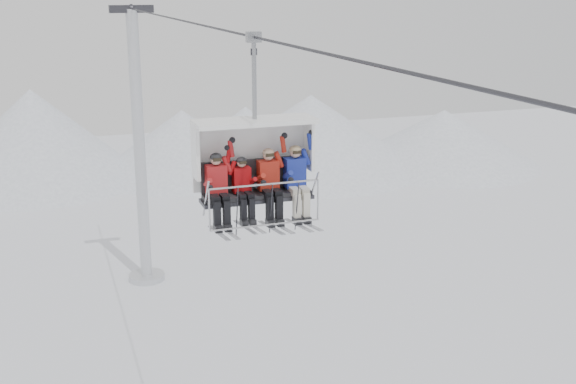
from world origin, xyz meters
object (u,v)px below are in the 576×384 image
object	(u,v)px
chairlift_carrier	(253,158)
skier_center_left	(243,187)
skier_far_left	(218,186)
lift_tower_right	(141,169)
skier_center_right	(270,181)
skier_far_right	(296,179)

from	to	relation	value
chairlift_carrier	skier_center_left	distance (m)	0.72
chairlift_carrier	skier_far_left	size ratio (longest dim) A/B	2.34
lift_tower_right	skier_center_left	distance (m)	20.49
skier_far_left	skier_center_right	bearing A→B (deg)	0.09
lift_tower_right	chairlift_carrier	world-z (taller)	lift_tower_right
skier_center_left	skier_center_right	world-z (taller)	skier_center_right
lift_tower_right	chairlift_carrier	size ratio (longest dim) A/B	3.38
skier_center_right	skier_far_right	xyz separation A→B (m)	(0.62, 0.00, 0.01)
skier_center_right	skier_far_right	world-z (taller)	skier_far_right
skier_center_right	skier_far_right	bearing A→B (deg)	0.18
chairlift_carrier	skier_center_right	distance (m)	0.63
skier_far_right	skier_far_left	bearing A→B (deg)	-179.88
skier_far_left	skier_center_left	bearing A→B (deg)	-1.66
skier_center_left	skier_center_right	distance (m)	0.60
skier_center_left	skier_far_right	world-z (taller)	skier_far_right
skier_far_left	chairlift_carrier	bearing A→B (deg)	19.11
skier_far_left	skier_center_right	size ratio (longest dim) A/B	0.99
chairlift_carrier	skier_far_left	bearing A→B (deg)	-160.89
lift_tower_right	skier_far_right	bearing A→B (deg)	-87.47
chairlift_carrier	skier_center_left	xyz separation A→B (m)	(-0.33, -0.32, -0.55)
lift_tower_right	skier_far_right	world-z (taller)	lift_tower_right
skier_center_right	skier_far_right	distance (m)	0.62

